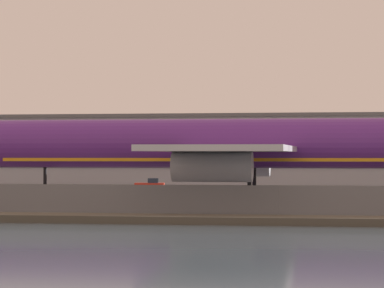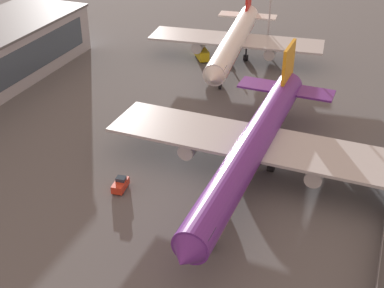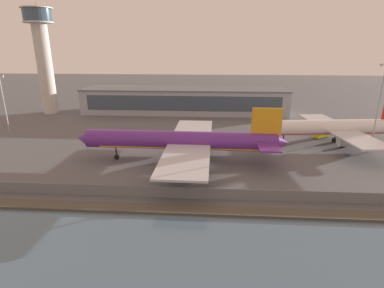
# 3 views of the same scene
# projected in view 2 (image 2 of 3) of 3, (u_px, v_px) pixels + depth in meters

# --- Properties ---
(ground_plane) EXTENTS (500.00, 500.00, 0.00)m
(ground_plane) POSITION_uv_depth(u_px,v_px,m) (280.00, 160.00, 81.99)
(ground_plane) COLOR #565659
(cargo_jet_purple) EXTENTS (51.09, 44.04, 13.64)m
(cargo_jet_purple) POSITION_uv_depth(u_px,v_px,m) (253.00, 145.00, 75.64)
(cargo_jet_purple) COLOR #602889
(cargo_jet_purple) RESTS_ON ground
(passenger_jet_white_red) EXTENTS (43.99, 37.86, 13.31)m
(passenger_jet_white_red) POSITION_uv_depth(u_px,v_px,m) (235.00, 40.00, 113.55)
(passenger_jet_white_red) COLOR white
(passenger_jet_white_red) RESTS_ON ground
(baggage_tug) EXTENTS (3.37, 1.98, 1.80)m
(baggage_tug) POSITION_uv_depth(u_px,v_px,m) (120.00, 185.00, 74.88)
(baggage_tug) COLOR red
(baggage_tug) RESTS_ON ground
(ops_van) EXTENTS (5.45, 4.74, 2.48)m
(ops_van) POSITION_uv_depth(u_px,v_px,m) (202.00, 54.00, 117.27)
(ops_van) COLOR yellow
(ops_van) RESTS_ON ground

